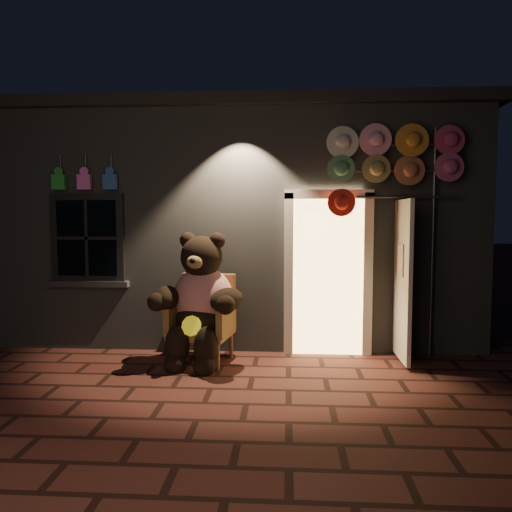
{
  "coord_description": "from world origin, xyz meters",
  "views": [
    {
      "loc": [
        0.82,
        -5.17,
        1.84
      ],
      "look_at": [
        0.42,
        1.0,
        1.35
      ],
      "focal_mm": 35.0,
      "sensor_mm": 36.0,
      "label": 1
    }
  ],
  "objects": [
    {
      "name": "ground",
      "position": [
        0.0,
        0.0,
        0.0
      ],
      "size": [
        60.0,
        60.0,
        0.0
      ],
      "primitive_type": "plane",
      "color": "#552920",
      "rests_on": "ground"
    },
    {
      "name": "teddy_bear",
      "position": [
        -0.27,
        0.92,
        0.79
      ],
      "size": [
        1.21,
        1.03,
        1.69
      ],
      "rotation": [
        0.0,
        0.0,
        -0.17
      ],
      "color": "red",
      "rests_on": "ground"
    },
    {
      "name": "hat_rack",
      "position": [
        2.11,
        1.28,
        2.51
      ],
      "size": [
        1.7,
        0.22,
        2.99
      ],
      "color": "#59595E",
      "rests_on": "ground"
    },
    {
      "name": "wicker_armchair",
      "position": [
        -0.25,
        1.06,
        0.55
      ],
      "size": [
        0.85,
        0.79,
        1.09
      ],
      "rotation": [
        0.0,
        0.0,
        -0.17
      ],
      "color": "#946039",
      "rests_on": "ground"
    },
    {
      "name": "shop_building",
      "position": [
        0.0,
        3.99,
        1.74
      ],
      "size": [
        7.3,
        5.95,
        3.51
      ],
      "color": "slate",
      "rests_on": "ground"
    }
  ]
}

